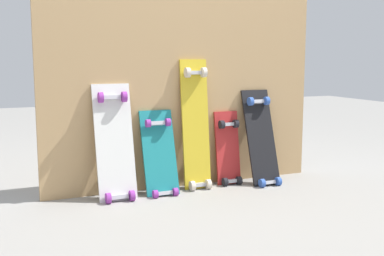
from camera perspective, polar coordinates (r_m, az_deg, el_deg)
name	(u,v)px	position (r m, az deg, el deg)	size (l,w,h in m)	color
ground_plane	(188,187)	(3.33, -0.47, -7.00)	(12.00, 12.00, 0.00)	gray
plywood_wall_panel	(184,52)	(3.28, -0.97, 8.92)	(1.93, 0.04, 1.83)	tan
skateboard_white	(115,147)	(3.05, -9.06, -2.23)	(0.24, 0.24, 0.78)	silver
skateboard_teal	(160,158)	(3.15, -3.79, -3.56)	(0.22, 0.23, 0.61)	#197A7F
skateboard_yellow	(196,129)	(3.25, 0.47, -0.11)	(0.19, 0.18, 0.93)	gold
skateboard_red	(228,153)	(3.40, 4.29, -2.90)	(0.18, 0.15, 0.57)	#B22626
skateboard_black	(262,142)	(3.43, 8.22, -1.64)	(0.21, 0.28, 0.72)	black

